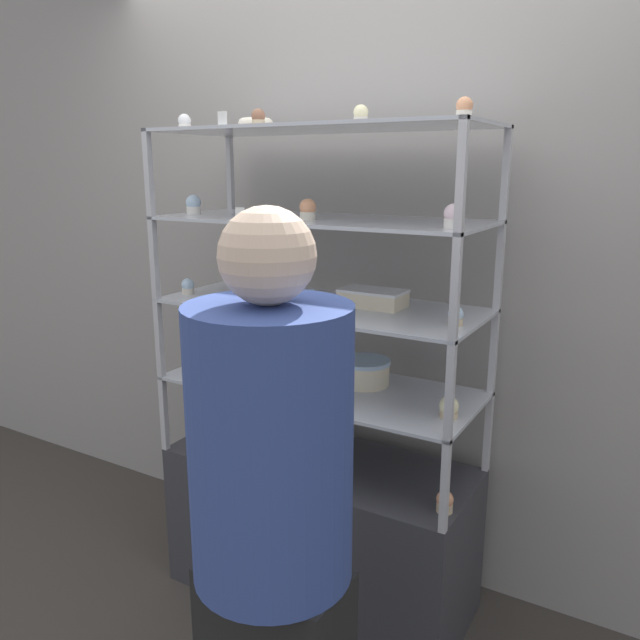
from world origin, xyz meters
The scene contains 33 objects.
ground_plane centered at (0.00, 0.00, 0.00)m, with size 20.00×20.00×0.00m, color #38332D.
back_wall centered at (0.00, 0.39, 1.30)m, with size 8.00×0.05×2.60m.
display_base centered at (0.00, 0.00, 0.30)m, with size 1.19×0.50×0.60m.
display_riser_lower centered at (0.00, 0.00, 0.89)m, with size 1.19×0.50×0.31m.
display_riser_middle centered at (0.00, 0.00, 1.20)m, with size 1.19×0.50×0.31m.
display_riser_upper centered at (0.00, 0.00, 1.51)m, with size 1.19×0.50×0.31m.
display_riser_top centered at (0.00, 0.00, 1.82)m, with size 1.19×0.50×0.31m.
layer_cake_centerpiece centered at (0.15, 0.08, 0.96)m, with size 0.19×0.19×0.10m.
sheet_cake_frosted centered at (0.19, 0.05, 1.25)m, with size 0.23×0.14×0.06m.
cupcake_0 centered at (-0.53, -0.10, 0.63)m, with size 0.06×0.06×0.07m.
cupcake_1 centered at (-0.01, -0.12, 0.63)m, with size 0.06×0.06×0.07m.
cupcake_2 centered at (0.55, -0.12, 0.63)m, with size 0.06×0.06×0.07m.
price_tag_0 centered at (-0.21, -0.23, 0.62)m, with size 0.04×0.00×0.04m.
cupcake_3 centered at (-0.54, -0.08, 0.94)m, with size 0.06×0.06×0.07m.
cupcake_4 centered at (-0.19, -0.12, 0.94)m, with size 0.06×0.06×0.07m.
cupcake_5 centered at (0.53, -0.07, 0.94)m, with size 0.06×0.06×0.07m.
price_tag_1 centered at (-0.23, -0.23, 0.93)m, with size 0.04×0.00×0.04m.
cupcake_6 centered at (-0.54, -0.11, 1.25)m, with size 0.05×0.05×0.06m.
cupcake_7 centered at (-0.27, -0.12, 1.25)m, with size 0.05×0.05×0.06m.
cupcake_8 centered at (-0.01, -0.05, 1.25)m, with size 0.05×0.05×0.06m.
cupcake_9 centered at (0.53, -0.06, 1.25)m, with size 0.05×0.05×0.06m.
price_tag_2 centered at (-0.06, -0.23, 1.24)m, with size 0.04×0.00×0.04m.
cupcake_10 centered at (-0.53, -0.07, 1.57)m, with size 0.06×0.06×0.07m.
cupcake_11 centered at (0.01, -0.09, 1.57)m, with size 0.06×0.06×0.07m.
cupcake_12 centered at (0.53, -0.13, 1.57)m, with size 0.06×0.06×0.07m.
price_tag_3 centered at (-0.18, -0.23, 1.55)m, with size 0.04×0.00×0.04m.
cupcake_13 centered at (-0.55, -0.07, 1.87)m, with size 0.05×0.05×0.06m.
cupcake_14 centered at (-0.19, -0.10, 1.87)m, with size 0.05×0.05×0.06m.
cupcake_15 centered at (0.18, -0.05, 1.87)m, with size 0.05×0.05×0.06m.
cupcake_16 centered at (0.54, -0.11, 1.87)m, with size 0.05×0.05×0.06m.
price_tag_4 centered at (-0.24, -0.23, 1.87)m, with size 0.04×0.00×0.04m.
donut_glazed centered at (-0.28, 0.01, 1.86)m, with size 0.13×0.13×0.04m.
customer_figure centered at (0.37, -0.85, 0.87)m, with size 0.38×0.38×1.63m.
Camera 1 is at (1.13, -1.93, 1.71)m, focal length 35.00 mm.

